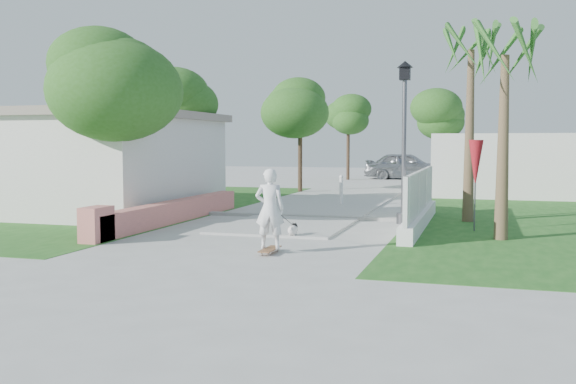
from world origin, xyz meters
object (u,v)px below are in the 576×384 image
(street_lamp, at_px, (404,136))
(dog, at_px, (293,230))
(bollard, at_px, (341,189))
(parked_car, at_px, (407,166))
(skateboarder, at_px, (272,210))
(patio_umbrella, at_px, (476,164))

(street_lamp, distance_m, dog, 4.58)
(bollard, xyz_separation_m, dog, (0.53, -7.86, -0.40))
(bollard, height_order, parked_car, parked_car)
(skateboarder, xyz_separation_m, parked_car, (-0.19, 26.40, 0.00))
(skateboarder, height_order, parked_car, skateboarder)
(patio_umbrella, bearing_deg, bollard, 129.91)
(street_lamp, distance_m, skateboarder, 5.85)
(street_lamp, height_order, dog, street_lamp)
(patio_umbrella, height_order, skateboarder, patio_umbrella)
(bollard, distance_m, dog, 7.88)
(parked_car, bearing_deg, dog, 179.00)
(skateboarder, bearing_deg, patio_umbrella, -143.60)
(street_lamp, bearing_deg, patio_umbrella, -27.76)
(street_lamp, distance_m, bollard, 5.56)
(bollard, distance_m, patio_umbrella, 7.25)
(dog, bearing_deg, skateboarder, -89.83)
(bollard, relative_size, parked_car, 0.22)
(bollard, height_order, dog, bollard)
(bollard, distance_m, skateboarder, 9.76)
(patio_umbrella, xyz_separation_m, dog, (-4.07, -2.36, -1.50))
(bollard, bearing_deg, street_lamp, -59.04)
(bollard, bearing_deg, parked_car, 88.48)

